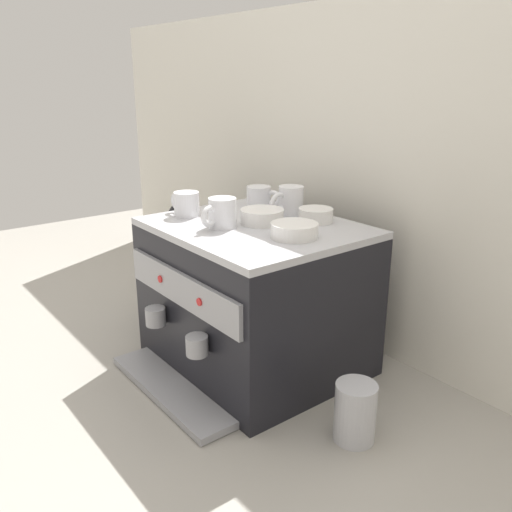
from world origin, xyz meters
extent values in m
plane|color=#9E998E|center=(0.00, 0.00, 0.00)|extent=(4.00, 4.00, 0.00)
cube|color=silver|center=(0.00, 0.35, 0.51)|extent=(2.80, 0.03, 1.03)
cube|color=black|center=(0.00, 0.00, 0.20)|extent=(0.57, 0.48, 0.40)
cube|color=#B7B7BC|center=(0.00, 0.00, 0.41)|extent=(0.57, 0.48, 0.02)
cube|color=#939399|center=(0.00, -0.24, 0.29)|extent=(0.52, 0.01, 0.09)
cylinder|color=red|center=(-0.10, -0.25, 0.29)|extent=(0.02, 0.01, 0.02)
cylinder|color=red|center=(0.10, -0.25, 0.29)|extent=(0.02, 0.01, 0.02)
cube|color=#939399|center=(0.00, -0.29, 0.01)|extent=(0.48, 0.12, 0.02)
cylinder|color=#939399|center=(-0.11, -0.27, 0.18)|extent=(0.06, 0.06, 0.05)
cylinder|color=#939399|center=(0.11, -0.27, 0.18)|extent=(0.06, 0.06, 0.05)
cylinder|color=white|center=(-0.20, -0.10, 0.46)|extent=(0.07, 0.07, 0.07)
torus|color=white|center=(-0.25, -0.10, 0.46)|extent=(0.05, 0.02, 0.05)
cylinder|color=white|center=(-0.03, 0.16, 0.47)|extent=(0.07, 0.07, 0.08)
torus|color=white|center=(-0.03, 0.11, 0.47)|extent=(0.02, 0.06, 0.06)
cylinder|color=white|center=(-0.03, -0.09, 0.46)|extent=(0.08, 0.08, 0.08)
torus|color=white|center=(-0.02, -0.14, 0.46)|extent=(0.03, 0.06, 0.06)
cylinder|color=white|center=(-0.15, 0.13, 0.46)|extent=(0.08, 0.08, 0.07)
torus|color=white|center=(-0.11, 0.15, 0.46)|extent=(0.05, 0.04, 0.05)
cylinder|color=white|center=(0.16, 0.00, 0.44)|extent=(0.12, 0.12, 0.04)
cylinder|color=white|center=(0.16, 0.00, 0.43)|extent=(0.07, 0.07, 0.01)
cylinder|color=white|center=(0.08, 0.15, 0.44)|extent=(0.10, 0.10, 0.04)
cylinder|color=white|center=(0.08, 0.15, 0.43)|extent=(0.05, 0.05, 0.01)
cylinder|color=white|center=(0.00, 0.02, 0.44)|extent=(0.12, 0.12, 0.04)
cylinder|color=white|center=(0.00, 0.02, 0.43)|extent=(0.07, 0.07, 0.01)
cylinder|color=black|center=(-0.46, 0.03, 0.16)|extent=(0.16, 0.16, 0.33)
cone|color=black|center=(-0.46, 0.03, 0.38)|extent=(0.14, 0.14, 0.10)
cylinder|color=#B7B7BC|center=(0.43, -0.05, 0.07)|extent=(0.10, 0.10, 0.14)
camera|label=1|loc=(1.14, -0.89, 0.81)|focal=37.88mm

